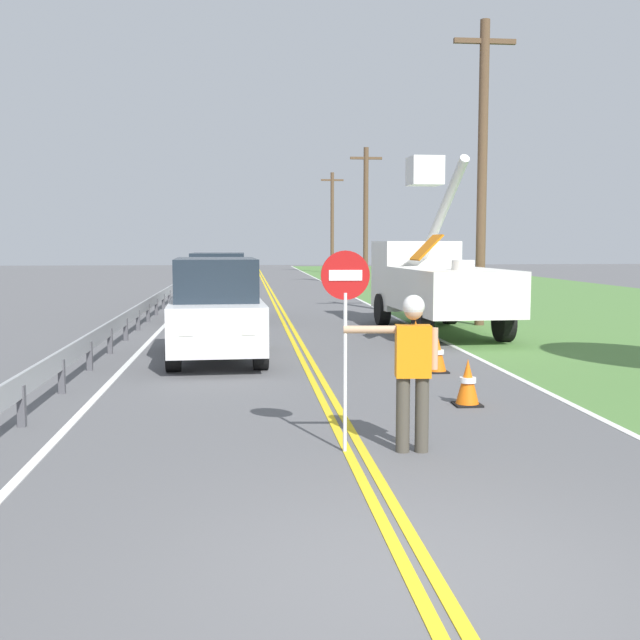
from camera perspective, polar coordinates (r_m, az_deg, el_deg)
ground_plane at (r=6.01m, az=7.48°, el=-18.11°), size 160.00×160.00×0.00m
grass_verge_right at (r=28.53m, az=21.26°, el=0.43°), size 16.00×110.00×0.01m
centerline_yellow_left at (r=25.49m, az=-2.90°, el=0.23°), size 0.11×110.00×0.01m
centerline_yellow_right at (r=25.50m, az=-2.49°, el=0.23°), size 0.11×110.00×0.01m
edge_line_right at (r=25.93m, az=5.28°, el=0.31°), size 0.12×110.00×0.01m
edge_line_left at (r=25.57m, az=-10.78°, el=0.16°), size 0.12×110.00×0.01m
flagger_worker at (r=9.02m, az=6.74°, el=-3.12°), size 1.08×0.28×1.83m
stop_sign_paddle at (r=8.89m, az=1.86°, el=1.08°), size 0.56×0.04×2.33m
utility_bucket_truck at (r=21.62m, az=8.29°, el=2.89°), size 2.67×6.91×4.84m
oncoming_suv_nearest at (r=16.24m, az=-7.59°, el=0.83°), size 2.07×4.68×2.10m
oncoming_suv_second at (r=24.81m, az=-7.43°, el=2.49°), size 1.92×4.61×2.10m
utility_pole_near at (r=23.41m, az=11.77°, el=10.77°), size 1.80×0.28×8.72m
utility_pole_mid at (r=44.50m, az=3.36°, el=7.76°), size 1.80×0.28×7.74m
utility_pole_far at (r=63.11m, az=0.90°, el=7.27°), size 1.80×0.28×8.00m
traffic_cone_lead at (r=11.84m, az=10.73°, el=-4.56°), size 0.40×0.40×0.70m
traffic_cone_mid at (r=14.74m, az=8.56°, el=-2.51°), size 0.40×0.40×0.70m
traffic_cone_tail at (r=17.53m, az=6.99°, el=-1.19°), size 0.40×0.40×0.70m
guardrail_left_shoulder at (r=21.00m, az=-13.57°, el=0.32°), size 0.10×32.00×0.71m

